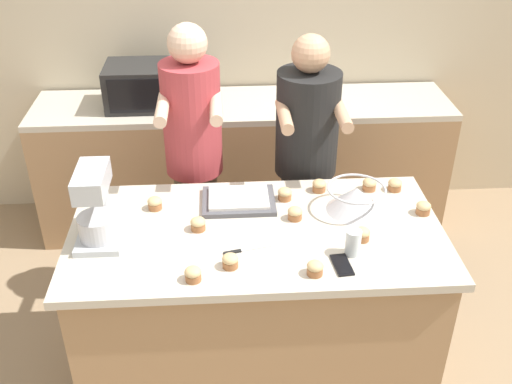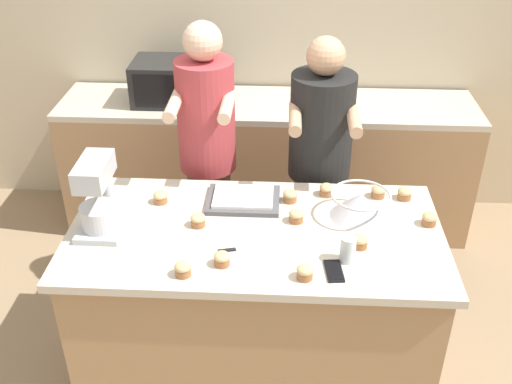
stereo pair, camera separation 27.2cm
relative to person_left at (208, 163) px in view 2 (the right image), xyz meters
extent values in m
plane|color=#937A5B|center=(0.30, -0.67, -0.90)|extent=(16.00, 16.00, 0.00)
cube|color=beige|center=(0.30, 1.14, 0.45)|extent=(10.00, 0.06, 2.70)
cube|color=#A87F56|center=(0.30, -0.67, -0.46)|extent=(1.67, 0.84, 0.88)
cube|color=beige|center=(0.30, -0.67, 0.00)|extent=(1.74, 0.89, 0.04)
cube|color=#A87F56|center=(0.30, 0.79, -0.45)|extent=(2.80, 0.60, 0.90)
cube|color=beige|center=(0.30, 0.79, 0.02)|extent=(2.80, 0.60, 0.04)
cylinder|color=brown|center=(0.00, 0.00, -0.46)|extent=(0.25, 0.25, 0.88)
cylinder|color=#A8383D|center=(0.00, 0.00, 0.28)|extent=(0.31, 0.31, 0.62)
sphere|color=#DBB293|center=(0.00, 0.00, 0.69)|extent=(0.20, 0.20, 0.20)
cylinder|color=#DBB293|center=(-0.13, -0.17, 0.42)|extent=(0.06, 0.34, 0.06)
cylinder|color=#DBB293|center=(0.13, -0.17, 0.42)|extent=(0.06, 0.34, 0.06)
cylinder|color=#232328|center=(0.62, 0.00, -0.48)|extent=(0.27, 0.27, 0.85)
cylinder|color=black|center=(0.62, 0.00, 0.24)|extent=(0.34, 0.34, 0.58)
sphere|color=tan|center=(0.62, 0.00, 0.63)|extent=(0.20, 0.20, 0.20)
cylinder|color=tan|center=(0.48, -0.17, 0.36)|extent=(0.06, 0.34, 0.06)
cylinder|color=tan|center=(0.77, -0.17, 0.36)|extent=(0.06, 0.34, 0.06)
cube|color=#B2B7BC|center=(-0.41, -0.68, 0.03)|extent=(0.20, 0.30, 0.03)
cylinder|color=#B2B7BC|center=(-0.41, -0.57, 0.16)|extent=(0.07, 0.07, 0.23)
cube|color=#B2B7BC|center=(-0.41, -0.70, 0.32)|extent=(0.13, 0.26, 0.10)
cylinder|color=#BCBCC1|center=(-0.41, -0.72, 0.10)|extent=(0.17, 0.17, 0.11)
cone|color=#BCBCC1|center=(0.79, -0.53, 0.08)|extent=(0.28, 0.28, 0.12)
torus|color=#BCBCC1|center=(0.79, -0.53, 0.14)|extent=(0.29, 0.29, 0.01)
cube|color=#4C4C51|center=(0.23, -0.43, 0.03)|extent=(0.36, 0.27, 0.02)
cube|color=white|center=(0.23, -0.43, 0.05)|extent=(0.29, 0.21, 0.02)
cube|color=black|center=(-0.31, 0.79, 0.18)|extent=(0.54, 0.36, 0.28)
cube|color=black|center=(-0.36, 0.61, 0.18)|extent=(0.37, 0.01, 0.22)
cube|color=#2D2D2D|center=(-0.12, 0.61, 0.18)|extent=(0.11, 0.01, 0.22)
cube|color=black|center=(0.65, -0.96, 0.02)|extent=(0.08, 0.15, 0.01)
cube|color=black|center=(0.65, -0.96, 0.03)|extent=(0.07, 0.14, 0.00)
cylinder|color=silver|center=(0.71, -0.88, 0.08)|extent=(0.07, 0.07, 0.12)
cube|color=#BCBCC1|center=(0.29, -0.81, 0.02)|extent=(0.14, 0.05, 0.01)
cube|color=black|center=(0.19, -0.84, 0.02)|extent=(0.08, 0.04, 0.01)
cylinder|color=#9E6038|center=(0.03, -0.65, 0.03)|extent=(0.07, 0.07, 0.03)
ellipsoid|color=tan|center=(0.03, -0.65, 0.06)|extent=(0.07, 0.07, 0.04)
cylinder|color=#9E6038|center=(0.49, -0.59, 0.03)|extent=(0.07, 0.07, 0.03)
ellipsoid|color=tan|center=(0.49, -0.59, 0.06)|extent=(0.07, 0.07, 0.04)
cylinder|color=#9E6038|center=(1.12, -0.58, 0.03)|extent=(0.07, 0.07, 0.03)
ellipsoid|color=tan|center=(1.12, -0.58, 0.06)|extent=(0.07, 0.07, 0.04)
cylinder|color=#9E6038|center=(0.65, -0.34, 0.03)|extent=(0.07, 0.07, 0.03)
ellipsoid|color=tan|center=(0.65, -0.34, 0.06)|extent=(0.07, 0.07, 0.04)
cylinder|color=#9E6038|center=(0.02, -1.01, 0.03)|extent=(0.07, 0.07, 0.03)
ellipsoid|color=tan|center=(0.02, -1.01, 0.06)|extent=(0.07, 0.07, 0.04)
cylinder|color=#9E6038|center=(-0.18, -0.46, 0.03)|extent=(0.07, 0.07, 0.03)
ellipsoid|color=tan|center=(-0.18, -0.46, 0.06)|extent=(0.07, 0.07, 0.04)
cylinder|color=#9E6038|center=(0.53, -1.00, 0.03)|extent=(0.07, 0.07, 0.03)
ellipsoid|color=tan|center=(0.53, -1.00, 0.06)|extent=(0.07, 0.07, 0.04)
cylinder|color=#9E6038|center=(0.91, -0.34, 0.03)|extent=(0.07, 0.07, 0.03)
ellipsoid|color=tan|center=(0.91, -0.34, 0.06)|extent=(0.07, 0.07, 0.04)
cylinder|color=#9E6038|center=(0.18, -0.93, 0.03)|extent=(0.07, 0.07, 0.03)
ellipsoid|color=tan|center=(0.18, -0.93, 0.06)|extent=(0.07, 0.07, 0.04)
cylinder|color=#9E6038|center=(0.46, -0.41, 0.03)|extent=(0.07, 0.07, 0.03)
ellipsoid|color=tan|center=(0.46, -0.41, 0.06)|extent=(0.07, 0.07, 0.04)
cylinder|color=#9E6038|center=(1.04, -0.35, 0.03)|extent=(0.07, 0.07, 0.03)
ellipsoid|color=tan|center=(1.04, -0.35, 0.06)|extent=(0.07, 0.07, 0.04)
cylinder|color=#9E6038|center=(0.77, -0.77, 0.03)|extent=(0.07, 0.07, 0.03)
ellipsoid|color=tan|center=(0.77, -0.77, 0.06)|extent=(0.07, 0.07, 0.04)
camera|label=1|loc=(0.16, -2.94, 1.61)|focal=42.00mm
camera|label=2|loc=(0.43, -2.94, 1.61)|focal=42.00mm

